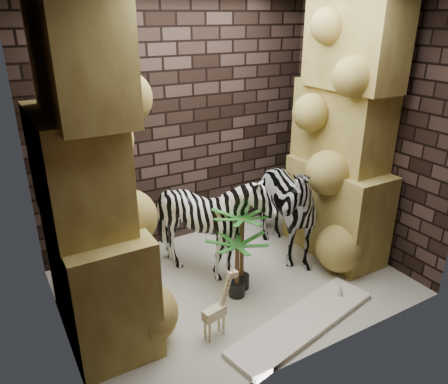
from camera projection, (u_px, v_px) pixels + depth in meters
floor at (234, 282)px, 4.67m from camera, size 3.50×3.50×0.00m
wall_back at (180, 124)px, 5.10m from camera, size 3.50×0.00×3.50m
wall_front at (325, 195)px, 3.10m from camera, size 3.50×0.00×3.50m
wall_left at (41, 184)px, 3.29m from camera, size 0.00×3.00×3.00m
wall_right at (365, 128)px, 4.90m from camera, size 0.00×3.00×3.00m
rock_pillar_left at (87, 176)px, 3.45m from camera, size 0.68×1.30×3.00m
rock_pillar_right at (344, 132)px, 4.75m from camera, size 0.58×1.25×3.00m
zebra_right at (278, 197)px, 4.96m from camera, size 0.85×1.35×1.50m
zebra_left at (213, 229)px, 4.61m from camera, size 1.22×1.41×1.13m
giraffe_toy at (214, 307)px, 3.78m from camera, size 0.34×0.17×0.64m
palm_front at (242, 250)px, 4.42m from camera, size 0.36×0.36×0.91m
palm_back at (237, 267)px, 4.33m from camera, size 0.36×0.36×0.69m
surfboard at (303, 322)px, 4.03m from camera, size 1.74×0.75×0.05m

